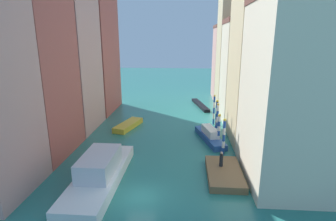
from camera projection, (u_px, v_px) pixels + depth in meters
name	position (u px, v px, depth m)	size (l,w,h in m)	color
ground_plane	(164.00, 116.00, 46.33)	(154.00, 154.00, 0.00)	#28756B
building_left_1	(30.00, 62.00, 28.91)	(7.24, 9.04, 21.12)	#B25147
building_left_2	(68.00, 61.00, 37.88)	(7.24, 9.00, 19.93)	tan
building_left_3	(93.00, 54.00, 47.73)	(7.24, 10.90, 20.67)	#B25147
building_right_0	(291.00, 91.00, 23.95)	(7.24, 10.88, 16.94)	beige
building_right_1	(263.00, 55.00, 33.12)	(7.24, 9.28, 21.98)	beige
building_right_2	(246.00, 71.00, 42.74)	(7.24, 8.57, 15.96)	beige
building_right_3	(238.00, 49.00, 50.11)	(7.24, 7.66, 22.24)	beige
building_right_4	(230.00, 62.00, 58.83)	(7.24, 8.48, 15.77)	tan
waterfront_dock	(224.00, 173.00, 26.16)	(3.30, 6.44, 0.68)	brown
person_on_dock	(221.00, 159.00, 26.67)	(0.36, 0.36, 1.55)	black
mooring_pole_0	(224.00, 136.00, 30.65)	(0.35, 0.35, 4.34)	#1E479E
mooring_pole_1	(219.00, 129.00, 33.43)	(0.39, 0.39, 4.07)	#1E479E
mooring_pole_2	(217.00, 121.00, 35.31)	(0.33, 0.33, 4.94)	#1E479E
mooring_pole_3	(217.00, 115.00, 38.61)	(0.39, 0.39, 4.60)	#1E479E
mooring_pole_4	(214.00, 109.00, 41.45)	(0.31, 0.31, 4.70)	#1E479E
vaporetto_white	(100.00, 172.00, 24.88)	(3.76, 12.61, 2.83)	white
gondola_black	(200.00, 105.00, 53.06)	(3.22, 9.61, 0.55)	black
motorboat_0	(210.00, 136.00, 35.38)	(3.75, 8.08, 1.73)	#234C93
motorboat_1	(128.00, 125.00, 40.38)	(3.53, 6.50, 0.78)	gold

